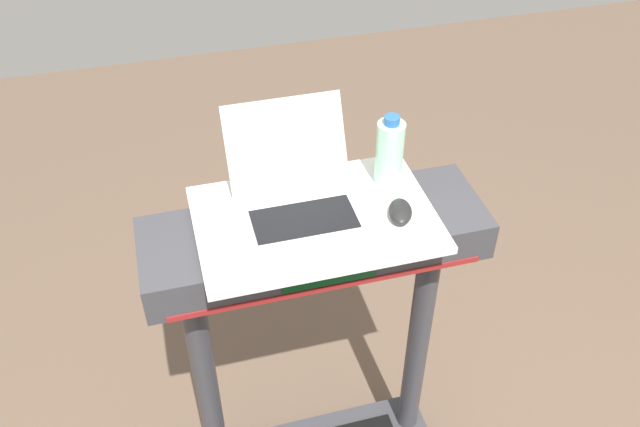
# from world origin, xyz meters

# --- Properties ---
(desk_board) EXTENTS (0.61, 0.41, 0.02)m
(desk_board) POSITION_xyz_m (0.00, 0.70, 1.19)
(desk_board) COLOR white
(desk_board) RESTS_ON treadmill_base
(laptop) EXTENTS (0.31, 0.34, 0.23)m
(laptop) POSITION_xyz_m (-0.03, 0.75, 1.25)
(laptop) COLOR #B7B7BC
(laptop) RESTS_ON desk_board
(computer_mouse) EXTENTS (0.09, 0.11, 0.03)m
(computer_mouse) POSITION_xyz_m (0.21, 0.64, 1.22)
(computer_mouse) COLOR black
(computer_mouse) RESTS_ON desk_board
(water_bottle) EXTENTS (0.07, 0.07, 0.21)m
(water_bottle) POSITION_xyz_m (0.23, 0.79, 1.29)
(water_bottle) COLOR #9EDBB2
(water_bottle) RESTS_ON desk_board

